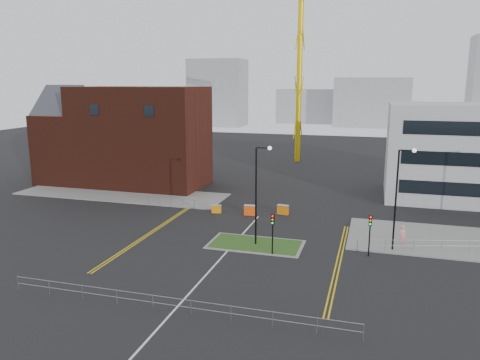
% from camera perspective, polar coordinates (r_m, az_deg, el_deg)
% --- Properties ---
extents(ground, '(200.00, 200.00, 0.00)m').
position_cam_1_polar(ground, '(36.76, -4.35, -11.66)').
color(ground, black).
rests_on(ground, ground).
extents(pavement_left, '(28.00, 8.00, 0.12)m').
position_cam_1_polar(pavement_left, '(64.03, -14.25, -1.66)').
color(pavement_left, slate).
rests_on(pavement_left, ground).
extents(island_kerb, '(8.60, 4.60, 0.08)m').
position_cam_1_polar(island_kerb, '(43.28, 1.92, -7.86)').
color(island_kerb, slate).
rests_on(island_kerb, ground).
extents(grass_island, '(8.00, 4.00, 0.12)m').
position_cam_1_polar(grass_island, '(43.28, 1.92, -7.84)').
color(grass_island, '#254517').
rests_on(grass_island, ground).
extents(brick_building, '(24.20, 10.07, 14.24)m').
position_cam_1_polar(brick_building, '(69.46, -14.16, 5.07)').
color(brick_building, '#461B11').
rests_on(brick_building, ground).
extents(tower_crane, '(49.43, 20.99, 38.41)m').
position_cam_1_polar(tower_crane, '(85.56, 10.94, 19.64)').
color(tower_crane, yellow).
rests_on(tower_crane, ground).
extents(streetlamp_island, '(1.46, 0.36, 9.18)m').
position_cam_1_polar(streetlamp_island, '(41.72, 2.26, -0.93)').
color(streetlamp_island, black).
rests_on(streetlamp_island, ground).
extents(streetlamp_right_near, '(1.46, 0.36, 9.18)m').
position_cam_1_polar(streetlamp_right_near, '(42.56, 18.82, -1.31)').
color(streetlamp_right_near, black).
rests_on(streetlamp_right_near, ground).
extents(traffic_light_island, '(0.28, 0.33, 3.65)m').
position_cam_1_polar(traffic_light_island, '(40.18, 4.00, -5.66)').
color(traffic_light_island, black).
rests_on(traffic_light_island, ground).
extents(traffic_light_right, '(0.28, 0.33, 3.65)m').
position_cam_1_polar(traffic_light_right, '(41.27, 15.57, -5.60)').
color(traffic_light_right, black).
rests_on(traffic_light_right, ground).
extents(railing_front, '(24.05, 0.05, 1.10)m').
position_cam_1_polar(railing_front, '(31.42, -8.34, -14.46)').
color(railing_front, gray).
rests_on(railing_front, ground).
extents(railing_left, '(6.05, 0.05, 1.10)m').
position_cam_1_polar(railing_left, '(56.33, -8.42, -2.55)').
color(railing_left, gray).
rests_on(railing_left, ground).
extents(railing_right, '(19.05, 5.05, 1.10)m').
position_cam_1_polar(railing_right, '(45.95, 26.25, -6.97)').
color(railing_right, gray).
rests_on(railing_right, ground).
extents(centre_line, '(0.15, 30.00, 0.01)m').
position_cam_1_polar(centre_line, '(38.48, -3.28, -10.52)').
color(centre_line, silver).
rests_on(centre_line, ground).
extents(yellow_left_a, '(0.12, 24.00, 0.01)m').
position_cam_1_polar(yellow_left_a, '(48.77, -10.17, -5.79)').
color(yellow_left_a, gold).
rests_on(yellow_left_a, ground).
extents(yellow_left_b, '(0.12, 24.00, 0.01)m').
position_cam_1_polar(yellow_left_b, '(48.64, -9.85, -5.83)').
color(yellow_left_b, gold).
rests_on(yellow_left_b, ground).
extents(yellow_right_a, '(0.12, 20.00, 0.01)m').
position_cam_1_polar(yellow_right_a, '(40.33, 11.72, -9.68)').
color(yellow_right_a, gold).
rests_on(yellow_right_a, ground).
extents(yellow_right_b, '(0.12, 20.00, 0.01)m').
position_cam_1_polar(yellow_right_b, '(40.31, 12.15, -9.71)').
color(yellow_right_b, gold).
rests_on(yellow_right_b, ground).
extents(skyline_a, '(18.00, 12.00, 22.00)m').
position_cam_1_polar(skyline_a, '(160.21, -2.72, 10.57)').
color(skyline_a, gray).
rests_on(skyline_a, ground).
extents(skyline_b, '(24.00, 12.00, 16.00)m').
position_cam_1_polar(skyline_b, '(161.63, 15.75, 9.09)').
color(skyline_b, gray).
rests_on(skyline_b, ground).
extents(skyline_d, '(30.00, 12.00, 12.00)m').
position_cam_1_polar(skyline_d, '(172.87, 9.73, 8.85)').
color(skyline_d, gray).
rests_on(skyline_d, ground).
extents(pedestrian, '(0.85, 0.76, 1.94)m').
position_cam_1_polar(pedestrian, '(45.19, 19.21, -6.43)').
color(pedestrian, pink).
rests_on(pedestrian, ground).
extents(barrier_left, '(1.15, 0.62, 0.92)m').
position_cam_1_polar(barrier_left, '(53.39, -2.89, -3.51)').
color(barrier_left, orange).
rests_on(barrier_left, ground).
extents(barrier_mid, '(1.33, 0.60, 1.08)m').
position_cam_1_polar(barrier_mid, '(52.97, 5.26, -3.57)').
color(barrier_mid, orange).
rests_on(barrier_mid, ground).
extents(barrier_right, '(1.41, 0.57, 1.16)m').
position_cam_1_polar(barrier_right, '(52.39, 1.27, -3.65)').
color(barrier_right, '#FB4E0D').
rests_on(barrier_right, ground).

